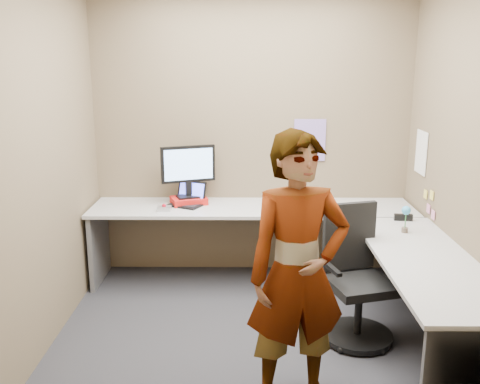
{
  "coord_description": "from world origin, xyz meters",
  "views": [
    {
      "loc": [
        -0.07,
        -3.77,
        2.06
      ],
      "look_at": [
        -0.11,
        0.25,
        1.05
      ],
      "focal_mm": 40.0,
      "sensor_mm": 36.0,
      "label": 1
    }
  ],
  "objects_px": {
    "monitor": "(188,167)",
    "person": "(298,273)",
    "desk": "(306,243)",
    "office_chair": "(356,286)"
  },
  "relations": [
    {
      "from": "monitor",
      "to": "office_chair",
      "type": "bearing_deg",
      "value": -60.19
    },
    {
      "from": "desk",
      "to": "monitor",
      "type": "relative_size",
      "value": 6.07
    },
    {
      "from": "desk",
      "to": "office_chair",
      "type": "height_order",
      "value": "office_chair"
    },
    {
      "from": "desk",
      "to": "person",
      "type": "xyz_separation_m",
      "value": [
        -0.2,
        -1.24,
        0.25
      ]
    },
    {
      "from": "office_chair",
      "to": "person",
      "type": "distance_m",
      "value": 1.04
    },
    {
      "from": "office_chair",
      "to": "person",
      "type": "relative_size",
      "value": 0.59
    },
    {
      "from": "monitor",
      "to": "office_chair",
      "type": "distance_m",
      "value": 1.9
    },
    {
      "from": "monitor",
      "to": "person",
      "type": "distance_m",
      "value": 2.13
    },
    {
      "from": "monitor",
      "to": "person",
      "type": "xyz_separation_m",
      "value": [
        0.83,
        -1.94,
        -0.24
      ]
    },
    {
      "from": "office_chair",
      "to": "person",
      "type": "height_order",
      "value": "person"
    }
  ]
}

